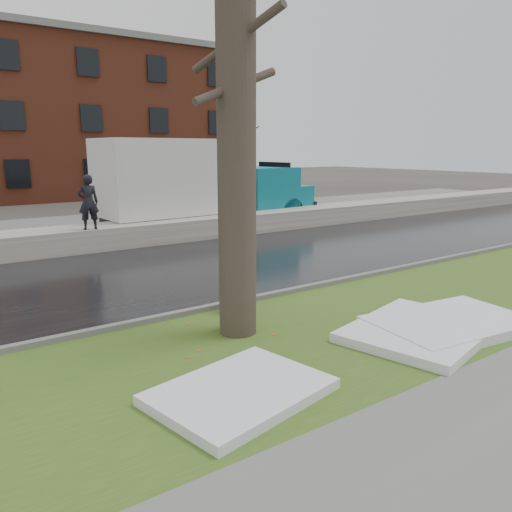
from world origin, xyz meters
TOP-DOWN VIEW (x-y plane):
  - ground at (0.00, 0.00)m, footprint 120.00×120.00m
  - verge at (0.00, -1.25)m, footprint 60.00×4.50m
  - road at (0.00, 4.50)m, footprint 60.00×7.00m
  - parking_lot at (0.00, 13.00)m, footprint 60.00×9.00m
  - curb at (0.00, 1.00)m, footprint 60.00×0.15m
  - snowbank at (0.00, 8.70)m, footprint 60.00×1.60m
  - brick_building at (2.00, 30.00)m, footprint 26.00×12.00m
  - bg_tree_right at (16.00, 24.00)m, footprint 1.40×1.62m
  - fire_hydrant at (-0.50, 0.61)m, footprint 0.42×0.39m
  - tree at (-1.09, -0.36)m, footprint 1.67×1.97m
  - box_truck at (3.92, 10.11)m, footprint 10.75×2.98m
  - worker at (-1.04, 8.10)m, footprint 0.67×0.48m
  - snow_patch_near at (1.40, -2.30)m, footprint 3.00×2.56m
  - snow_patch_far at (-2.34, -2.34)m, footprint 2.46×1.99m
  - snow_patch_side at (2.13, -2.40)m, footprint 3.00×2.13m

SIDE VIEW (x-z plane):
  - ground at x=0.00m, z-range 0.00..0.00m
  - road at x=0.00m, z-range 0.00..0.03m
  - parking_lot at x=0.00m, z-range 0.00..0.03m
  - verge at x=0.00m, z-range 0.00..0.04m
  - curb at x=0.00m, z-range 0.00..0.14m
  - snow_patch_far at x=-2.34m, z-range 0.04..0.18m
  - snow_patch_near at x=1.40m, z-range 0.04..0.20m
  - snow_patch_side at x=2.13m, z-range 0.04..0.22m
  - snowbank at x=0.00m, z-range 0.00..0.75m
  - fire_hydrant at x=-0.50m, z-range 0.07..0.92m
  - worker at x=-1.04m, z-range 0.75..2.44m
  - box_truck at x=3.92m, z-range 0.10..3.67m
  - bg_tree_right at x=16.00m, z-range 0.08..6.58m
  - tree at x=-1.09m, z-range 0.07..8.11m
  - brick_building at x=2.00m, z-range 0.00..10.00m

